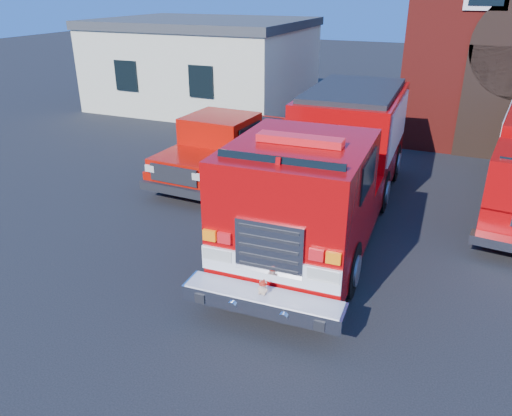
% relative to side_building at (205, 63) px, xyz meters
% --- Properties ---
extents(ground, '(100.00, 100.00, 0.00)m').
position_rel_side_building_xyz_m(ground, '(9.00, -13.00, -2.20)').
color(ground, black).
rests_on(ground, ground).
extents(side_building, '(10.20, 8.20, 4.35)m').
position_rel_side_building_xyz_m(side_building, '(0.00, 0.00, 0.00)').
color(side_building, '#EAE6C6').
rests_on(side_building, ground).
extents(fire_engine, '(3.23, 10.39, 3.17)m').
position_rel_side_building_xyz_m(fire_engine, '(9.97, -11.41, -0.56)').
color(fire_engine, black).
rests_on(fire_engine, ground).
extents(pickup_truck, '(2.52, 6.38, 2.06)m').
position_rel_side_building_xyz_m(pickup_truck, '(5.76, -9.23, -1.23)').
color(pickup_truck, black).
rests_on(pickup_truck, ground).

